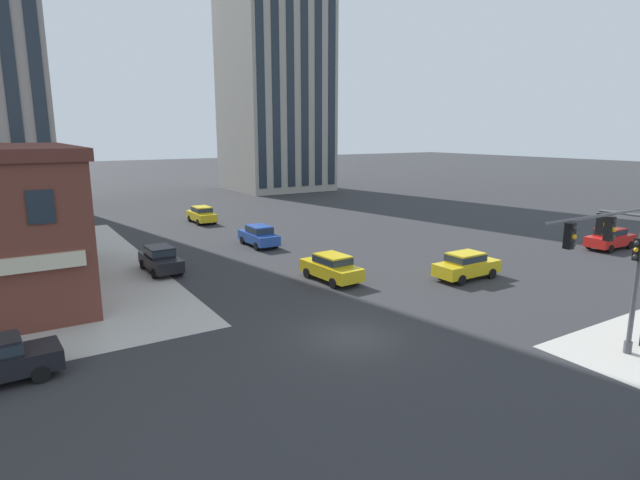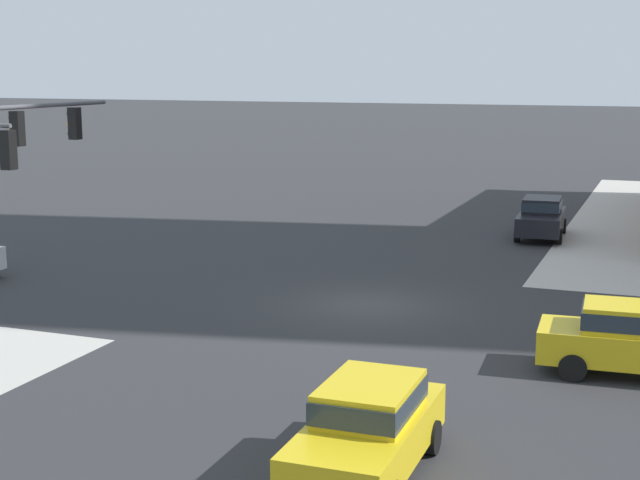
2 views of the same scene
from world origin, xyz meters
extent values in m
plane|color=#2D2D30|center=(0.00, 0.00, 0.00)|extent=(320.00, 320.00, 0.00)
cylinder|color=#4C4C51|center=(8.77, -7.48, 0.25)|extent=(0.32, 0.32, 0.50)
cylinder|color=#4C4C51|center=(8.77, -7.48, 3.40)|extent=(0.20, 0.20, 6.79)
cylinder|color=#4C4C51|center=(5.55, -7.48, 6.04)|extent=(6.44, 0.12, 0.12)
cylinder|color=#4C4C51|center=(8.77, -6.58, 5.74)|extent=(0.11, 1.80, 0.11)
cube|color=black|center=(6.30, -7.48, 5.49)|extent=(0.28, 0.28, 0.90)
sphere|color=#282828|center=(6.30, -7.64, 5.77)|extent=(0.18, 0.18, 0.18)
sphere|color=orange|center=(6.30, -7.64, 5.49)|extent=(0.18, 0.18, 0.18)
sphere|color=#282828|center=(6.30, -7.64, 5.21)|extent=(0.18, 0.18, 0.18)
cube|color=black|center=(3.82, -7.48, 5.49)|extent=(0.28, 0.28, 0.90)
sphere|color=#282828|center=(3.82, -7.64, 5.77)|extent=(0.18, 0.18, 0.18)
sphere|color=orange|center=(3.82, -7.64, 5.49)|extent=(0.18, 0.18, 0.18)
sphere|color=#282828|center=(3.82, -7.64, 5.21)|extent=(0.18, 0.18, 0.18)
cube|color=black|center=(8.57, -7.48, 4.44)|extent=(0.28, 0.28, 0.90)
sphere|color=#282828|center=(8.41, -7.48, 4.72)|extent=(0.18, 0.18, 0.18)
sphere|color=orange|center=(8.41, -7.48, 4.44)|extent=(0.18, 0.18, 0.18)
sphere|color=#282828|center=(8.41, -7.48, 4.16)|extent=(0.18, 0.18, 0.18)
cube|color=black|center=(8.77, -5.78, 5.19)|extent=(0.28, 0.28, 0.90)
sphere|color=#282828|center=(8.77, -5.94, 5.47)|extent=(0.18, 0.18, 0.18)
sphere|color=orange|center=(8.77, -5.94, 5.19)|extent=(0.18, 0.18, 0.18)
sphere|color=#282828|center=(8.77, -5.94, 4.91)|extent=(0.18, 0.18, 0.18)
cube|color=gold|center=(4.13, 7.86, 0.70)|extent=(2.02, 4.50, 0.76)
cube|color=gold|center=(4.14, 7.71, 1.38)|extent=(1.62, 2.20, 0.60)
cube|color=#232D38|center=(4.14, 7.71, 1.38)|extent=(1.66, 2.29, 0.40)
cylinder|color=black|center=(3.21, 9.18, 0.32)|extent=(0.26, 0.65, 0.64)
cylinder|color=black|center=(4.88, 9.28, 0.32)|extent=(0.26, 0.65, 0.64)
cylinder|color=black|center=(3.38, 6.45, 0.32)|extent=(0.26, 0.65, 0.64)
cylinder|color=black|center=(5.05, 6.55, 0.32)|extent=(0.26, 0.65, 0.64)
cube|color=gold|center=(11.56, 3.76, 0.70)|extent=(4.42, 1.81, 0.76)
cube|color=gold|center=(11.41, 3.76, 1.38)|extent=(2.13, 1.52, 0.60)
cube|color=#232D38|center=(11.41, 3.76, 1.38)|extent=(2.22, 1.56, 0.40)
cylinder|color=black|center=(12.91, 4.61, 0.32)|extent=(0.64, 0.23, 0.64)
cylinder|color=black|center=(12.93, 2.94, 0.32)|extent=(0.64, 0.23, 0.64)
cylinder|color=black|center=(10.18, 4.58, 0.32)|extent=(0.64, 0.23, 0.64)
cylinder|color=black|center=(10.20, 2.91, 0.32)|extent=(0.64, 0.23, 0.64)
cylinder|color=black|center=(-12.13, 4.19, 0.32)|extent=(0.65, 0.26, 0.64)
cylinder|color=black|center=(-12.04, 2.52, 0.32)|extent=(0.65, 0.26, 0.64)
cube|color=red|center=(27.50, 3.60, 0.70)|extent=(4.42, 1.81, 0.76)
cube|color=red|center=(27.35, 3.61, 1.38)|extent=(2.13, 1.52, 0.60)
cube|color=#232D38|center=(27.35, 3.61, 1.38)|extent=(2.22, 1.55, 0.40)
cylinder|color=black|center=(28.87, 4.43, 0.32)|extent=(0.64, 0.23, 0.64)
cylinder|color=black|center=(28.85, 2.75, 0.32)|extent=(0.64, 0.23, 0.64)
cylinder|color=black|center=(26.14, 4.45, 0.32)|extent=(0.64, 0.23, 0.64)
cylinder|color=black|center=(26.12, 2.78, 0.32)|extent=(0.64, 0.23, 0.64)
cube|color=black|center=(-4.19, 15.48, 0.70)|extent=(1.88, 4.45, 0.76)
cube|color=black|center=(-4.19, 15.63, 1.38)|extent=(1.55, 2.15, 0.60)
cube|color=#232D38|center=(-4.19, 15.63, 1.38)|extent=(1.59, 2.24, 0.40)
cylinder|color=black|center=(-3.32, 14.14, 0.32)|extent=(0.24, 0.65, 0.64)
cylinder|color=black|center=(-4.99, 14.10, 0.32)|extent=(0.24, 0.65, 0.64)
cylinder|color=black|center=(-3.39, 16.87, 0.32)|extent=(0.24, 0.65, 0.64)
cylinder|color=black|center=(-5.06, 16.82, 0.32)|extent=(0.24, 0.65, 0.64)
cube|color=gold|center=(4.37, 32.08, 0.70)|extent=(1.77, 4.40, 0.76)
cube|color=gold|center=(4.37, 31.93, 1.38)|extent=(1.50, 2.12, 0.60)
cube|color=#232D38|center=(4.37, 31.93, 1.38)|extent=(1.54, 2.20, 0.40)
cylinder|color=black|center=(3.54, 33.45, 0.32)|extent=(0.22, 0.64, 0.64)
cylinder|color=black|center=(5.21, 33.44, 0.32)|extent=(0.22, 0.64, 0.64)
cylinder|color=black|center=(3.54, 30.72, 0.32)|extent=(0.22, 0.64, 0.64)
cylinder|color=black|center=(5.21, 30.71, 0.32)|extent=(0.22, 0.64, 0.64)
cube|color=#23479E|center=(4.62, 19.22, 0.70)|extent=(1.80, 4.41, 0.76)
cube|color=#23479E|center=(4.62, 19.07, 1.38)|extent=(1.51, 2.12, 0.60)
cube|color=#232D38|center=(4.62, 19.07, 1.38)|extent=(1.55, 2.21, 0.40)
cylinder|color=black|center=(3.80, 20.59, 0.32)|extent=(0.23, 0.64, 0.64)
cylinder|color=black|center=(5.47, 20.58, 0.32)|extent=(0.23, 0.64, 0.64)
cylinder|color=black|center=(3.77, 17.86, 0.32)|extent=(0.23, 0.64, 0.64)
cylinder|color=black|center=(5.44, 17.85, 0.32)|extent=(0.23, 0.64, 0.64)
cube|color=#1E2833|center=(-11.13, 7.96, 5.75)|extent=(1.10, 0.08, 1.50)
cube|color=#9E998E|center=(25.47, 56.60, 26.45)|extent=(14.11, 14.58, 52.89)
cube|color=#1E2833|center=(21.94, 49.26, 26.45)|extent=(1.20, 0.10, 50.78)
cube|color=#1E2833|center=(24.29, 49.26, 26.45)|extent=(1.20, 0.10, 50.78)
cube|color=#1E2833|center=(26.64, 49.26, 26.45)|extent=(1.20, 0.10, 50.78)
cube|color=#1E2833|center=(28.99, 49.26, 26.45)|extent=(1.20, 0.10, 50.78)
cube|color=#1E2833|center=(31.35, 49.26, 26.45)|extent=(1.20, 0.10, 50.78)
camera|label=1|loc=(-12.53, -17.46, 8.96)|focal=28.68mm
camera|label=2|loc=(26.21, 8.49, 7.02)|focal=52.74mm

